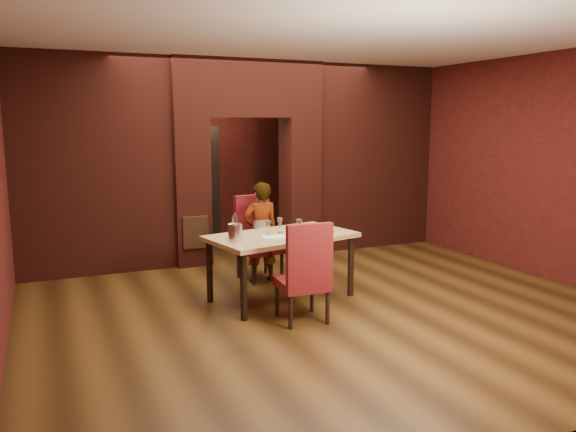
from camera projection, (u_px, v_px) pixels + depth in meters
name	position (u px, v px, depth m)	size (l,w,h in m)	color
floor	(298.00, 289.00, 7.56)	(8.00, 8.00, 0.00)	#462D11
ceiling	(299.00, 43.00, 7.03)	(7.00, 8.00, 0.04)	silver
wall_back	(212.00, 155.00, 10.90)	(7.00, 0.04, 3.20)	maroon
wall_front	(555.00, 218.00, 3.68)	(7.00, 0.04, 3.20)	maroon
wall_right	(503.00, 163.00, 8.69)	(0.04, 8.00, 3.20)	maroon
pillar_left	(190.00, 192.00, 8.79)	(0.55, 0.55, 2.30)	maroon
pillar_right	(300.00, 186.00, 9.55)	(0.55, 0.55, 2.30)	maroon
lintel	(246.00, 89.00, 8.91)	(2.45, 0.55, 0.90)	maroon
wing_wall_left	(94.00, 166.00, 8.16)	(2.27, 0.35, 3.20)	maroon
wing_wall_right	(371.00, 158.00, 10.04)	(2.27, 0.35, 3.20)	maroon
vent_panel	(196.00, 233.00, 8.63)	(0.40, 0.03, 0.50)	brown
rear_door	(194.00, 184.00, 10.78)	(0.90, 0.08, 2.10)	black
rear_door_frame	(194.00, 184.00, 10.74)	(1.02, 0.04, 2.22)	black
dining_table	(281.00, 267.00, 7.10)	(1.79, 1.01, 0.84)	tan
chair_far	(260.00, 238.00, 7.98)	(0.54, 0.54, 1.19)	maroon
chair_near	(302.00, 271.00, 6.29)	(0.52, 0.52, 1.15)	maroon
person_seated	(261.00, 232.00, 7.84)	(0.52, 0.34, 1.41)	beige
wine_glass_a	(268.00, 228.00, 6.96)	(0.07, 0.07, 0.18)	white
wine_glass_b	(280.00, 225.00, 7.13)	(0.08, 0.08, 0.19)	white
wine_glass_c	(299.00, 227.00, 6.96)	(0.08, 0.08, 0.20)	white
tasting_sheet	(274.00, 237.00, 6.88)	(0.29, 0.21, 0.00)	white
wine_bucket	(235.00, 232.00, 6.61)	(0.17, 0.17, 0.21)	silver
water_bottle	(235.00, 225.00, 6.91)	(0.07, 0.07, 0.29)	white
potted_plant	(298.00, 258.00, 8.55)	(0.33, 0.29, 0.37)	#2A5E21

